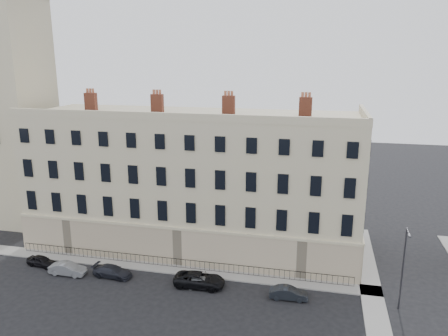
% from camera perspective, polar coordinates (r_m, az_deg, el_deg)
% --- Properties ---
extents(ground, '(160.00, 160.00, 0.00)m').
position_cam_1_polar(ground, '(40.05, -0.33, -17.26)').
color(ground, black).
rests_on(ground, ground).
extents(terrace, '(36.22, 12.22, 17.00)m').
position_cam_1_polar(terrace, '(49.10, -3.96, -1.61)').
color(terrace, beige).
rests_on(terrace, ground).
extents(church_tower, '(8.00, 8.13, 44.00)m').
position_cam_1_polar(church_tower, '(60.48, -26.35, 10.72)').
color(church_tower, beige).
rests_on(church_tower, ground).
extents(pavement_terrace, '(48.00, 2.00, 0.12)m').
position_cam_1_polar(pavement_terrace, '(47.05, -11.12, -12.34)').
color(pavement_terrace, gray).
rests_on(pavement_terrace, ground).
extents(pavement_east_return, '(2.00, 24.00, 0.12)m').
position_cam_1_polar(pavement_east_return, '(46.51, 18.31, -13.17)').
color(pavement_east_return, gray).
rests_on(pavement_east_return, ground).
extents(railings, '(35.00, 0.04, 0.96)m').
position_cam_1_polar(railings, '(45.81, -6.25, -12.23)').
color(railings, black).
rests_on(railings, ground).
extents(car_a, '(3.33, 1.72, 1.08)m').
position_cam_1_polar(car_a, '(49.67, -22.73, -11.14)').
color(car_a, black).
rests_on(car_a, ground).
extents(car_b, '(3.70, 1.33, 1.21)m').
position_cam_1_polar(car_b, '(46.93, -19.74, -12.29)').
color(car_b, gray).
rests_on(car_b, ground).
extents(car_c, '(4.03, 1.87, 1.14)m').
position_cam_1_polar(car_c, '(45.26, -14.36, -12.95)').
color(car_c, '#20222B').
rests_on(car_c, ground).
extents(car_d, '(4.88, 2.39, 1.33)m').
position_cam_1_polar(car_d, '(42.33, -3.23, -14.36)').
color(car_d, black).
rests_on(car_d, ground).
extents(car_e, '(3.42, 1.76, 1.11)m').
position_cam_1_polar(car_e, '(42.14, -3.01, -14.67)').
color(car_e, gray).
rests_on(car_e, ground).
extents(car_f, '(3.49, 1.37, 1.13)m').
position_cam_1_polar(car_f, '(40.80, 8.43, -15.86)').
color(car_f, black).
rests_on(car_f, ground).
extents(streetlamp, '(0.20, 1.61, 7.42)m').
position_cam_1_polar(streetlamp, '(40.10, 22.37, -11.70)').
color(streetlamp, '#34343A').
rests_on(streetlamp, ground).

